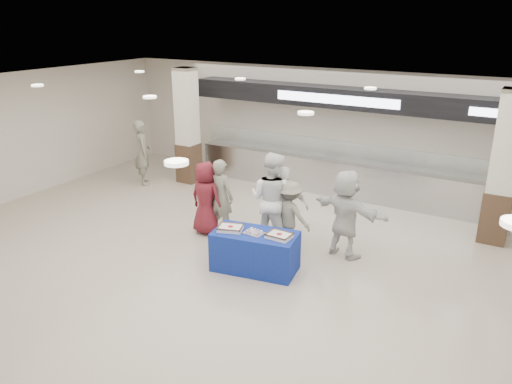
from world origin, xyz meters
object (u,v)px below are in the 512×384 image
Objects in this scene: chef_tall at (272,199)px; soldier_bg at (143,152)px; cupcake_tray at (254,232)px; soldier_a at (221,197)px; chef_short at (284,206)px; display_table at (255,251)px; civilian_white at (346,214)px; soldier_b at (290,215)px; civilian_maroon at (206,198)px; sheet_cake_left at (230,228)px; sheet_cake_right at (279,235)px.

soldier_bg is at bearing -19.24° from chef_tall.
cupcake_tray is 0.20× the size of chef_tall.
chef_short is (1.44, 0.19, 0.00)m from soldier_a.
cupcake_tray is 5.98m from soldier_bg.
display_table is 0.93× the size of soldier_a.
cupcake_tray is 1.86m from soldier_a.
civilian_white is at bearing -149.13° from soldier_bg.
chef_tall is at bearing 14.09° from soldier_b.
soldier_a is at bearing -144.04° from civilian_maroon.
civilian_white is (1.27, 0.12, 0.05)m from chef_short.
chef_short is at bearing 82.58° from display_table.
cupcake_tray is at bearing 11.76° from sheet_cake_left.
chef_tall is at bearing 5.47° from chef_short.
display_table is 0.87× the size of civilian_white.
chef_short reaches higher than civilian_maroon.
sheet_cake_left reaches higher than cupcake_tray.
chef_tall is (1.20, 0.08, 0.15)m from soldier_a.
chef_short is at bearing 113.17° from sheet_cake_right.
soldier_bg is (-5.75, 2.77, 0.11)m from sheet_cake_right.
chef_tall is at bearing -166.10° from civilian_maroon.
soldier_b is at bearing 107.37° from sheet_cake_right.
soldier_a reaches higher than display_table.
cupcake_tray is (-0.49, -0.07, -0.02)m from sheet_cake_right.
sheet_cake_left is at bearing 145.62° from civilian_maroon.
cupcake_tray is at bearing 63.70° from civilian_white.
chef_short is 0.92× the size of soldier_bg.
display_table is at bearing 102.76° from chef_tall.
soldier_b is at bearing -153.41° from soldier_bg.
soldier_b reaches higher than cupcake_tray.
chef_tall is at bearing 94.24° from display_table.
soldier_a is 0.85× the size of chef_tall.
soldier_b is at bearing -173.25° from soldier_a.
civilian_maroon is at bearing 8.61° from chef_tall.
soldier_a is (-1.49, 1.09, 0.46)m from display_table.
cupcake_tray reaches higher than display_table.
soldier_bg is (-3.78, 1.72, 0.07)m from soldier_a.
sheet_cake_right is 2.41m from civilian_maroon.
civilian_white is (1.11, 0.19, 0.18)m from soldier_b.
sheet_cake_left is 1.46m from chef_short.
civilian_maroon is 0.96× the size of chef_short.
cupcake_tray is 1.89m from civilian_white.
display_table is 0.93× the size of chef_short.
civilian_white reaches higher than display_table.
sheet_cake_right is 1.38m from chef_tall.
display_table is 0.79× the size of chef_tall.
civilian_white is at bearing -171.08° from soldier_a.
display_table is at bearing 75.59° from cupcake_tray.
soldier_a is at bearing 143.09° from cupcake_tray.
display_table is 2.91× the size of sheet_cake_left.
soldier_b is (0.12, 1.24, -0.07)m from cupcake_tray.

